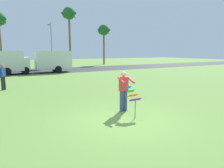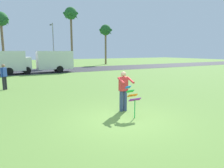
# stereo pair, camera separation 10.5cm
# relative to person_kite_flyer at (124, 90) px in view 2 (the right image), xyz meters

# --- Properties ---
(ground_plane) EXTENTS (120.00, 120.00, 0.00)m
(ground_plane) POSITION_rel_person_kite_flyer_xyz_m (-0.61, -0.95, -0.95)
(ground_plane) COLOR olive
(road_strip) EXTENTS (120.00, 8.00, 0.01)m
(road_strip) POSITION_rel_person_kite_flyer_xyz_m (-0.61, 20.67, -0.95)
(road_strip) COLOR #2D2D33
(road_strip) RESTS_ON ground
(person_kite_flyer) EXTENTS (0.60, 0.70, 1.73)m
(person_kite_flyer) POSITION_rel_person_kite_flyer_xyz_m (0.00, 0.00, 0.00)
(person_kite_flyer) COLOR #384772
(person_kite_flyer) RESTS_ON ground
(kite_held) EXTENTS (0.51, 0.63, 1.20)m
(kite_held) POSITION_rel_person_kite_flyer_xyz_m (-0.10, -0.82, -0.13)
(kite_held) COLOR blue
(kite_held) RESTS_ON ground
(parked_truck_white_box) EXTENTS (6.73, 2.19, 2.62)m
(parked_truck_white_box) POSITION_rel_person_kite_flyer_xyz_m (0.61, 18.27, 0.46)
(parked_truck_white_box) COLOR silver
(parked_truck_white_box) RESTS_ON ground
(palm_tree_right_near) EXTENTS (2.58, 2.71, 8.47)m
(palm_tree_right_near) POSITION_rel_person_kite_flyer_xyz_m (-3.99, 28.24, 6.10)
(palm_tree_right_near) COLOR brown
(palm_tree_right_near) RESTS_ON ground
(palm_tree_centre_far) EXTENTS (2.58, 2.71, 10.11)m
(palm_tree_centre_far) POSITION_rel_person_kite_flyer_xyz_m (6.73, 27.66, 7.60)
(palm_tree_centre_far) COLOR brown
(palm_tree_centre_far) RESTS_ON ground
(palm_tree_far_left) EXTENTS (2.58, 2.71, 7.81)m
(palm_tree_far_left) POSITION_rel_person_kite_flyer_xyz_m (14.11, 28.93, 5.50)
(palm_tree_far_left) COLOR brown
(palm_tree_far_left) RESTS_ON ground
(streetlight_pole) EXTENTS (0.24, 1.65, 7.00)m
(streetlight_pole) POSITION_rel_person_kite_flyer_xyz_m (3.10, 25.95, 3.05)
(streetlight_pole) COLOR #9E9EA3
(streetlight_pole) RESTS_ON ground
(person_walker_near) EXTENTS (0.40, 0.45, 1.73)m
(person_walker_near) POSITION_rel_person_kite_flyer_xyz_m (-4.39, 8.08, -0.02)
(person_walker_near) COLOR #26262B
(person_walker_near) RESTS_ON ground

